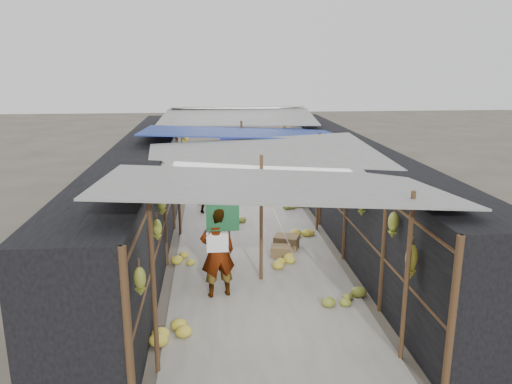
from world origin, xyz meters
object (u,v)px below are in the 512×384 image
object	(u,v)px
vendor_elderly	(218,252)
crate_near	(281,251)
vendor_seated	(285,176)
shopper_blue	(211,188)
black_basin	(284,182)

from	to	relation	value
vendor_elderly	crate_near	bearing A→B (deg)	-141.75
vendor_elderly	vendor_seated	size ratio (longest dim) A/B	1.91
crate_near	shopper_blue	size ratio (longest dim) A/B	0.30
vendor_elderly	shopper_blue	bearing A→B (deg)	-102.66
crate_near	vendor_seated	size ratio (longest dim) A/B	0.47
crate_near	vendor_seated	bearing A→B (deg)	90.22
black_basin	vendor_elderly	distance (m)	9.31
vendor_seated	black_basin	bearing A→B (deg)	151.05
black_basin	vendor_elderly	bearing A→B (deg)	-106.18
shopper_blue	vendor_seated	distance (m)	3.70
crate_near	shopper_blue	xyz separation A→B (m)	(-1.56, 3.79, 0.61)
crate_near	shopper_blue	world-z (taller)	shopper_blue
vendor_seated	vendor_elderly	bearing A→B (deg)	-40.39
crate_near	black_basin	world-z (taller)	crate_near
shopper_blue	vendor_elderly	bearing A→B (deg)	-122.17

